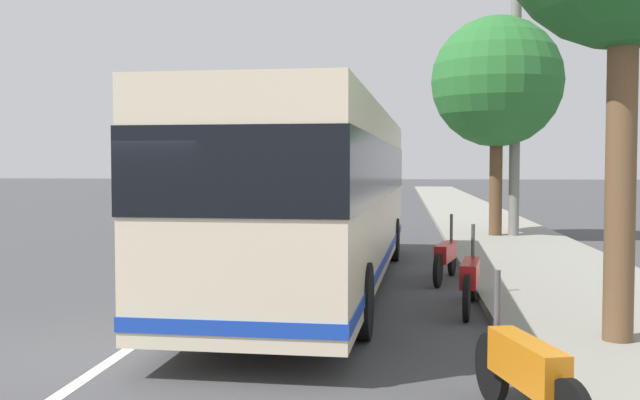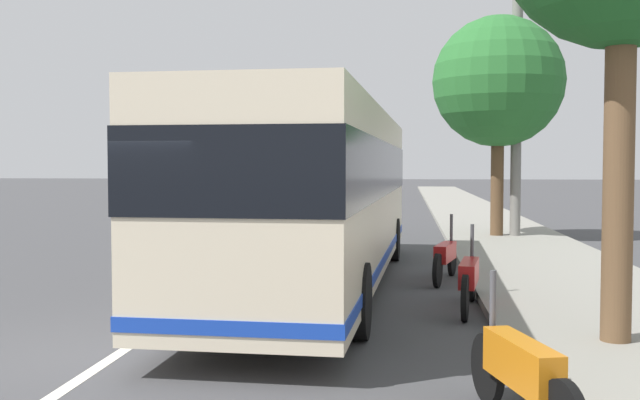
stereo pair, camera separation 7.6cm
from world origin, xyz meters
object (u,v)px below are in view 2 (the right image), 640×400
object	(u,v)px
car_ahead_same_lane	(327,191)
car_behind_bus	(329,188)
car_oncoming	(281,198)
utility_pole	(516,114)
roadside_tree_mid_block	(498,82)
coach_bus	(320,189)
motorcycle_angled	(445,257)
motorcycle_nearest_curb	(521,374)
motorcycle_by_tree	(469,279)

from	to	relation	value
car_ahead_same_lane	car_behind_bus	bearing A→B (deg)	-173.31
car_behind_bus	car_oncoming	bearing A→B (deg)	2.00
utility_pole	roadside_tree_mid_block	bearing A→B (deg)	91.54
coach_bus	car_oncoming	xyz separation A→B (m)	(20.88, 4.30, -1.13)
coach_bus	roadside_tree_mid_block	size ratio (longest dim) A/B	1.87
motorcycle_angled	car_behind_bus	bearing A→B (deg)	22.72
car_ahead_same_lane	utility_pole	distance (m)	23.52
motorcycle_nearest_curb	motorcycle_angled	xyz separation A→B (m)	(8.07, 0.21, -0.02)
car_behind_bus	roadside_tree_mid_block	world-z (taller)	roadside_tree_mid_block
coach_bus	motorcycle_angled	distance (m)	2.86
motorcycle_by_tree	utility_pole	bearing A→B (deg)	-3.14
utility_pole	motorcycle_by_tree	bearing A→B (deg)	168.31
motorcycle_by_tree	motorcycle_angled	bearing A→B (deg)	12.72
motorcycle_nearest_curb	car_oncoming	world-z (taller)	car_oncoming
car_behind_bus	car_ahead_same_lane	size ratio (longest dim) A/B	1.03
car_behind_bus	utility_pole	distance (m)	29.48
motorcycle_nearest_curb	roadside_tree_mid_block	world-z (taller)	roadside_tree_mid_block
motorcycle_angled	roadside_tree_mid_block	size ratio (longest dim) A/B	0.32
car_behind_bus	utility_pole	bearing A→B (deg)	21.00
car_behind_bus	roadside_tree_mid_block	bearing A→B (deg)	19.97
car_ahead_same_lane	roadside_tree_mid_block	world-z (taller)	roadside_tree_mid_block
coach_bus	car_oncoming	bearing A→B (deg)	13.93
motorcycle_angled	utility_pole	size ratio (longest dim) A/B	0.28
motorcycle_angled	car_oncoming	distance (m)	20.99
car_behind_bus	coach_bus	bearing A→B (deg)	9.73
roadside_tree_mid_block	utility_pole	world-z (taller)	utility_pole
utility_pole	car_behind_bus	bearing A→B (deg)	16.97
roadside_tree_mid_block	utility_pole	xyz separation A→B (m)	(0.01, -0.54, -0.94)
motorcycle_by_tree	roadside_tree_mid_block	size ratio (longest dim) A/B	0.35
motorcycle_nearest_curb	car_oncoming	xyz separation A→B (m)	(27.99, 6.84, 0.20)
coach_bus	motorcycle_angled	world-z (taller)	coach_bus
motorcycle_angled	utility_pole	distance (m)	9.20
motorcycle_angled	car_oncoming	bearing A→B (deg)	31.64
car_ahead_same_lane	utility_pole	world-z (taller)	utility_pole
motorcycle_by_tree	car_oncoming	bearing A→B (deg)	25.25
motorcycle_angled	car_ahead_same_lane	world-z (taller)	car_ahead_same_lane
motorcycle_nearest_curb	motorcycle_by_tree	xyz separation A→B (m)	(5.20, -0.00, 0.01)
roadside_tree_mid_block	motorcycle_nearest_curb	bearing A→B (deg)	173.86
coach_bus	car_behind_bus	world-z (taller)	coach_bus
coach_bus	roadside_tree_mid_block	distance (m)	10.52
motorcycle_angled	car_behind_bus	distance (m)	36.74
coach_bus	car_behind_bus	xyz separation A→B (m)	(37.20, 3.72, -1.16)
coach_bus	car_oncoming	size ratio (longest dim) A/B	3.05
motorcycle_angled	coach_bus	bearing A→B (deg)	125.60
motorcycle_nearest_curb	car_oncoming	distance (m)	28.82
motorcycle_angled	car_oncoming	size ratio (longest dim) A/B	0.52
roadside_tree_mid_block	car_ahead_same_lane	bearing A→B (deg)	18.92
coach_bus	motorcycle_angled	size ratio (longest dim) A/B	5.84
motorcycle_nearest_curb	car_oncoming	size ratio (longest dim) A/B	0.52
motorcycle_by_tree	roadside_tree_mid_block	world-z (taller)	roadside_tree_mid_block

